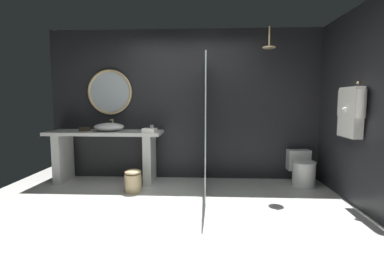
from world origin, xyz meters
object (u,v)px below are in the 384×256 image
object	(u,v)px
vessel_sink	(109,127)
hanging_bathrobe	(351,110)
rain_shower_head	(269,45)
tissue_box	(85,129)
round_wall_mirror	(110,92)
toilet	(302,169)
folded_hand_towel	(149,130)
waste_bin	(133,180)
tumbler_cup	(152,128)

from	to	relation	value
vessel_sink	hanging_bathrobe	bearing A→B (deg)	-14.10
rain_shower_head	tissue_box	bearing A→B (deg)	177.65
vessel_sink	round_wall_mirror	distance (m)	0.65
round_wall_mirror	vessel_sink	bearing A→B (deg)	-76.37
round_wall_mirror	toilet	xyz separation A→B (m)	(3.27, -0.27, -1.26)
rain_shower_head	folded_hand_towel	world-z (taller)	rain_shower_head
vessel_sink	waste_bin	distance (m)	1.05
waste_bin	hanging_bathrobe	bearing A→B (deg)	-7.25
tumbler_cup	hanging_bathrobe	bearing A→B (deg)	-18.06
hanging_bathrobe	toilet	xyz separation A→B (m)	(-0.28, 0.87, -0.99)
round_wall_mirror	hanging_bathrobe	bearing A→B (deg)	-17.87
hanging_bathrobe	toilet	size ratio (longest dim) A/B	1.24
hanging_bathrobe	toilet	bearing A→B (deg)	107.99
vessel_sink	folded_hand_towel	size ratio (longest dim) A/B	2.43
vessel_sink	waste_bin	size ratio (longest dim) A/B	1.47
folded_hand_towel	toilet	bearing A→B (deg)	4.52
round_wall_mirror	folded_hand_towel	bearing A→B (deg)	-30.79
tissue_box	hanging_bathrobe	world-z (taller)	hanging_bathrobe
toilet	waste_bin	distance (m)	2.73
toilet	folded_hand_towel	bearing A→B (deg)	-175.48
tissue_box	round_wall_mirror	size ratio (longest dim) A/B	0.19
toilet	folded_hand_towel	xyz separation A→B (m)	(-2.48, -0.20, 0.64)
vessel_sink	tumbler_cup	xyz separation A→B (m)	(0.72, 0.03, -0.02)
tumbler_cup	tissue_box	bearing A→B (deg)	-175.99
tumbler_cup	vessel_sink	bearing A→B (deg)	-177.85
tumbler_cup	round_wall_mirror	xyz separation A→B (m)	(-0.78, 0.24, 0.60)
hanging_bathrobe	folded_hand_towel	size ratio (longest dim) A/B	3.47
vessel_sink	rain_shower_head	bearing A→B (deg)	-3.85
hanging_bathrobe	waste_bin	xyz separation A→B (m)	(-2.96, 0.38, -1.08)
vessel_sink	waste_bin	xyz separation A→B (m)	(0.52, -0.50, -0.77)
vessel_sink	toilet	distance (m)	3.27
tissue_box	folded_hand_towel	size ratio (longest dim) A/B	0.73
tissue_box	toilet	size ratio (longest dim) A/B	0.26
tissue_box	rain_shower_head	distance (m)	3.25
tissue_box	hanging_bathrobe	distance (m)	3.99
rain_shower_head	toilet	bearing A→B (deg)	15.06
hanging_bathrobe	vessel_sink	bearing A→B (deg)	165.90
hanging_bathrobe	folded_hand_towel	xyz separation A→B (m)	(-2.76, 0.67, -0.35)
vessel_sink	hanging_bathrobe	xyz separation A→B (m)	(3.49, -0.88, 0.31)
vessel_sink	rain_shower_head	world-z (taller)	rain_shower_head
tumbler_cup	folded_hand_towel	bearing A→B (deg)	-88.21
waste_bin	folded_hand_towel	world-z (taller)	folded_hand_towel
rain_shower_head	tumbler_cup	bearing A→B (deg)	173.85
tumbler_cup	toilet	xyz separation A→B (m)	(2.49, -0.03, -0.66)
folded_hand_towel	rain_shower_head	bearing A→B (deg)	0.85
vessel_sink	tissue_box	world-z (taller)	vessel_sink
vessel_sink	tumbler_cup	distance (m)	0.72
vessel_sink	tumbler_cup	world-z (taller)	vessel_sink
tumbler_cup	rain_shower_head	world-z (taller)	rain_shower_head
tissue_box	rain_shower_head	world-z (taller)	rain_shower_head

